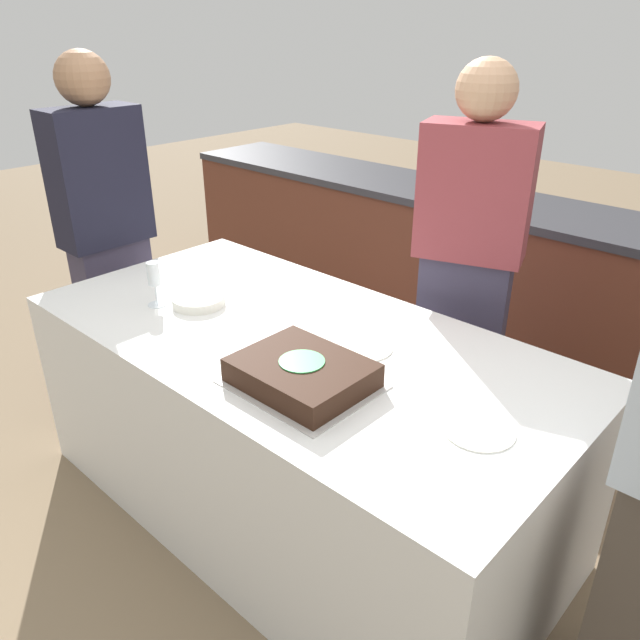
{
  "coord_description": "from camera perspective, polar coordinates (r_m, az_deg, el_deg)",
  "views": [
    {
      "loc": [
        1.38,
        -1.35,
        1.78
      ],
      "look_at": [
        0.12,
        0.0,
        0.87
      ],
      "focal_mm": 35.0,
      "sensor_mm": 36.0,
      "label": 1
    }
  ],
  "objects": [
    {
      "name": "wine_glass",
      "position": [
        2.44,
        -14.94,
        3.86
      ],
      "size": [
        0.07,
        0.07,
        0.18
      ],
      "color": "white",
      "rests_on": "dining_table"
    },
    {
      "name": "person_seated_left",
      "position": [
        3.07,
        -18.91,
        7.49
      ],
      "size": [
        0.23,
        0.4,
        1.65
      ],
      "rotation": [
        0.0,
        0.0,
        1.57
      ],
      "color": "#383347",
      "rests_on": "ground_plane"
    },
    {
      "name": "back_counter",
      "position": [
        3.49,
        16.3,
        2.89
      ],
      "size": [
        4.4,
        0.58,
        0.92
      ],
      "color": "#5B2D1E",
      "rests_on": "ground_plane"
    },
    {
      "name": "person_cutting_cake",
      "position": [
        2.53,
        13.23,
        4.16
      ],
      "size": [
        0.45,
        0.32,
        1.65
      ],
      "rotation": [
        0.0,
        0.0,
        -2.81
      ],
      "color": "#383347",
      "rests_on": "ground_plane"
    },
    {
      "name": "cake",
      "position": [
        1.87,
        -1.66,
        -4.89
      ],
      "size": [
        0.42,
        0.35,
        0.08
      ],
      "color": "#B7B2AD",
      "rests_on": "dining_table"
    },
    {
      "name": "side_plate_near_cake",
      "position": [
        2.1,
        4.03,
        -2.53
      ],
      "size": [
        0.19,
        0.19,
        0.0
      ],
      "color": "white",
      "rests_on": "dining_table"
    },
    {
      "name": "plate_stack",
      "position": [
        2.44,
        -11.03,
        1.78
      ],
      "size": [
        0.2,
        0.2,
        0.04
      ],
      "color": "white",
      "rests_on": "dining_table"
    },
    {
      "name": "side_plate_right_edge",
      "position": [
        1.75,
        14.32,
        -9.75
      ],
      "size": [
        0.19,
        0.19,
        0.0
      ],
      "color": "white",
      "rests_on": "dining_table"
    },
    {
      "name": "dining_table",
      "position": [
        2.38,
        -2.21,
        -9.64
      ],
      "size": [
        2.01,
        0.99,
        0.77
      ],
      "color": "silver",
      "rests_on": "ground_plane"
    },
    {
      "name": "ground_plane",
      "position": [
        2.62,
        -2.06,
        -16.49
      ],
      "size": [
        14.0,
        14.0,
        0.0
      ],
      "primitive_type": "plane",
      "color": "#7A664C"
    }
  ]
}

